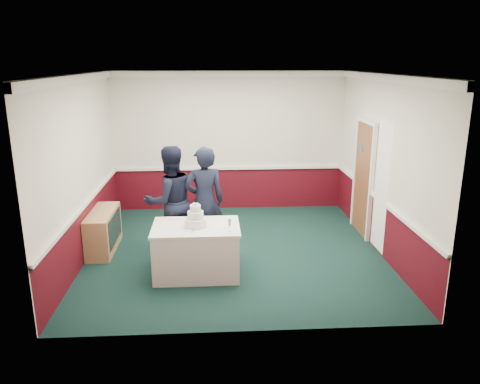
{
  "coord_description": "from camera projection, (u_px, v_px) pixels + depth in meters",
  "views": [
    {
      "loc": [
        -0.38,
        -7.55,
        3.22
      ],
      "look_at": [
        0.08,
        -0.1,
        1.1
      ],
      "focal_mm": 35.0,
      "sensor_mm": 36.0,
      "label": 1
    }
  ],
  "objects": [
    {
      "name": "wedding_cake",
      "position": [
        196.0,
        219.0,
        7.05
      ],
      "size": [
        0.35,
        0.35,
        0.36
      ],
      "color": "white",
      "rests_on": "cake_table"
    },
    {
      "name": "room_shell",
      "position": [
        237.0,
        134.0,
        8.2
      ],
      "size": [
        5.0,
        5.0,
        3.0
      ],
      "color": "silver",
      "rests_on": "ground"
    },
    {
      "name": "person_woman",
      "position": [
        204.0,
        201.0,
        7.81
      ],
      "size": [
        0.75,
        0.57,
        1.87
      ],
      "primitive_type": "imported",
      "rotation": [
        0.0,
        0.0,
        3.34
      ],
      "color": "black",
      "rests_on": "ground"
    },
    {
      "name": "ground",
      "position": [
        235.0,
        251.0,
        8.15
      ],
      "size": [
        5.0,
        5.0,
        0.0
      ],
      "primitive_type": "plane",
      "color": "#122D28",
      "rests_on": "ground"
    },
    {
      "name": "sideboard",
      "position": [
        103.0,
        231.0,
        8.12
      ],
      "size": [
        0.41,
        1.2,
        0.7
      ],
      "color": "tan",
      "rests_on": "ground"
    },
    {
      "name": "champagne_flute",
      "position": [
        229.0,
        223.0,
        6.8
      ],
      "size": [
        0.05,
        0.05,
        0.21
      ],
      "color": "silver",
      "rests_on": "cake_table"
    },
    {
      "name": "cake_knife",
      "position": [
        193.0,
        230.0,
        6.89
      ],
      "size": [
        0.07,
        0.22,
        0.0
      ],
      "primitive_type": "cube",
      "rotation": [
        0.0,
        0.0,
        -0.27
      ],
      "color": "silver",
      "rests_on": "cake_table"
    },
    {
      "name": "cake_table",
      "position": [
        196.0,
        250.0,
        7.19
      ],
      "size": [
        1.32,
        0.92,
        0.79
      ],
      "color": "white",
      "rests_on": "ground"
    },
    {
      "name": "person_man",
      "position": [
        170.0,
        201.0,
        7.83
      ],
      "size": [
        1.12,
        1.03,
        1.87
      ],
      "primitive_type": "imported",
      "rotation": [
        0.0,
        0.0,
        3.58
      ],
      "color": "black",
      "rests_on": "ground"
    }
  ]
}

